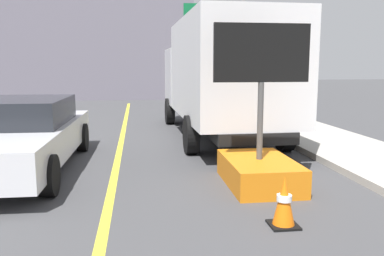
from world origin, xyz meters
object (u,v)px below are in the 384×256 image
(pickup_car, at_px, (19,134))
(highway_guide_sign, at_px, (225,35))
(arrow_board_trailer, at_px, (259,157))
(traffic_cone_mid_lane, at_px, (284,202))
(box_truck, at_px, (220,75))

(pickup_car, height_order, highway_guide_sign, highway_guide_sign)
(arrow_board_trailer, relative_size, traffic_cone_mid_lane, 4.14)
(box_truck, height_order, traffic_cone_mid_lane, box_truck)
(box_truck, bearing_deg, highway_guide_sign, 76.46)
(arrow_board_trailer, height_order, box_truck, box_truck)
(arrow_board_trailer, relative_size, pickup_car, 0.52)
(pickup_car, relative_size, highway_guide_sign, 1.05)
(highway_guide_sign, xyz_separation_m, traffic_cone_mid_lane, (-2.25, -13.80, -3.10))
(box_truck, relative_size, highway_guide_sign, 1.56)
(pickup_car, bearing_deg, arrow_board_trailer, -20.77)
(box_truck, distance_m, pickup_car, 5.65)
(pickup_car, distance_m, highway_guide_sign, 12.46)
(box_truck, bearing_deg, pickup_car, -146.13)
(arrow_board_trailer, distance_m, box_truck, 4.91)
(pickup_car, bearing_deg, box_truck, 33.87)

